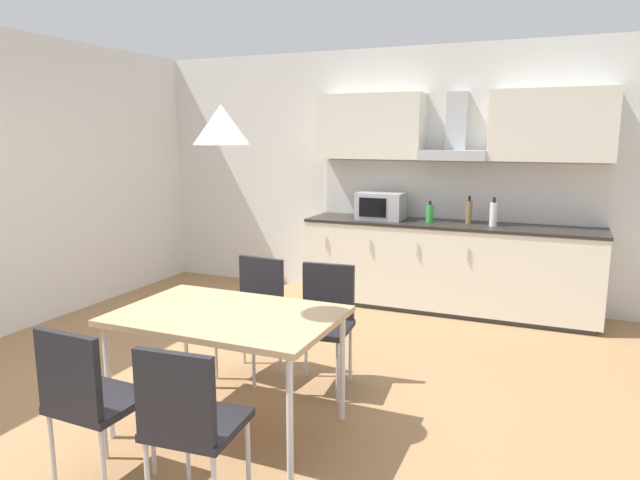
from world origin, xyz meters
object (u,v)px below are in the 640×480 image
bottle_brown (469,212)px  dining_table (227,321)px  microwave (381,206)px  bottle_green (430,213)px  chair_near_right (188,416)px  chair_far_left (254,304)px  bottle_white (493,214)px  pendant_lamp (221,125)px  chair_near_left (87,393)px  chair_far_right (324,313)px

bottle_brown → dining_table: 3.15m
microwave → dining_table: bearing=-90.7°
bottle_brown → dining_table: bearing=-107.4°
bottle_green → bottle_brown: size_ratio=0.77×
chair_near_right → chair_far_left: same height
bottle_white → bottle_green: bearing=176.9°
bottle_white → bottle_brown: bearing=163.0°
microwave → dining_table: microwave is taller
microwave → pendant_lamp: bearing=-90.7°
microwave → bottle_green: microwave is taller
microwave → chair_near_left: (-0.33, -3.78, -0.51)m
bottle_green → chair_far_right: size_ratio=0.25×
bottle_green → pendant_lamp: bearing=-100.6°
bottle_white → chair_near_right: size_ratio=0.32×
bottle_white → chair_near_right: 3.86m
bottle_green → chair_near_right: bottle_green is taller
chair_near_right → pendant_lamp: (-0.30, 0.81, 1.30)m
chair_far_right → chair_near_left: bearing=-109.6°
bottle_green → chair_far_left: bottle_green is taller
chair_near_right → chair_far_right: (-0.01, 1.63, 0.00)m
chair_far_left → chair_near_left: bearing=-90.4°
microwave → bottle_white: 1.15m
bottle_brown → chair_far_right: (-0.65, -2.18, -0.49)m
chair_near_left → chair_far_right: bearing=70.4°
microwave → chair_near_right: (0.27, -3.78, -0.51)m
bottle_white → chair_far_left: 2.61m
microwave → chair_far_right: (0.25, -2.15, -0.51)m
bottle_green → chair_near_right: bearing=-93.9°
bottle_white → pendant_lamp: (-1.18, -2.92, 0.81)m
bottle_green → bottle_brown: bottle_brown is taller
bottle_white → chair_far_right: bearing=-113.0°
dining_table → chair_far_left: size_ratio=1.50×
bottle_white → chair_near_right: bearing=-103.3°
bottle_brown → pendant_lamp: (-0.94, -2.99, 0.81)m
bottle_green → bottle_brown: bearing=6.1°
microwave → chair_far_left: size_ratio=0.55×
chair_far_left → pendant_lamp: pendant_lamp is taller
microwave → pendant_lamp: 3.07m
bottle_green → bottle_brown: 0.39m
chair_near_right → chair_near_left: bearing=-180.0°
bottle_white → chair_near_right: (-0.88, -3.73, -0.49)m
microwave → chair_near_right: size_ratio=0.55×
bottle_brown → chair_near_right: bearing=-99.5°
dining_table → microwave: bearing=89.3°
microwave → chair_far_right: bearing=-83.3°
chair_near_right → chair_far_left: bearing=109.7°
microwave → chair_near_left: 3.83m
dining_table → chair_far_right: bearing=70.7°
bottle_brown → chair_far_right: bearing=-106.6°
dining_table → chair_near_right: size_ratio=1.50×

